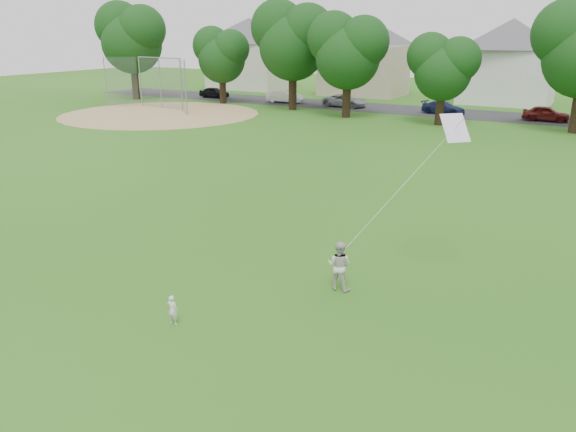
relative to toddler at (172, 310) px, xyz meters
The scene contains 10 objects.
ground 1.58m from the toddler, 122.01° to the left, with size 160.00×160.00×0.00m, color #275B14.
street 43.30m from the toddler, 91.07° to the left, with size 90.00×7.00×0.01m, color #2D2D30.
dirt_infield 39.71m from the toddler, 132.46° to the left, with size 18.00×18.00×0.02m, color #9E7F51.
toddler is the anchor object (origin of this frame).
older_boy 5.00m from the toddler, 54.62° to the left, with size 0.73×0.57×1.51m, color beige.
kite 7.10m from the toddler, 52.00° to the left, with size 1.76×1.73×4.94m.
baseball_backstop 43.62m from the toddler, 132.76° to the left, with size 10.96×2.86×4.81m.
tree_row 37.85m from the toddler, 87.15° to the left, with size 80.92×8.74×11.39m.
parked_cars 42.31m from the toddler, 88.59° to the left, with size 63.90×2.57×1.29m.
house_row 53.53m from the toddler, 91.64° to the left, with size 77.92×13.99×10.37m.
Camera 1 is at (9.93, -11.16, 7.33)m, focal length 35.00 mm.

